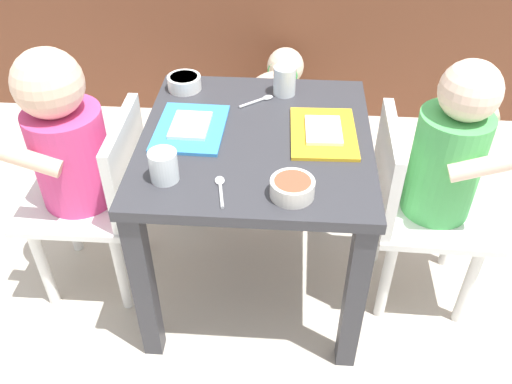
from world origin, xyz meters
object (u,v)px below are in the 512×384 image
dog (272,97)px  spoon_by_left_tray (220,188)px  dining_table (256,167)px  food_tray_left (191,127)px  spoon_by_right_tray (260,100)px  seated_child_right (440,165)px  veggie_bowl_near (184,82)px  water_cup_right (164,168)px  cereal_bowl_right_side (292,188)px  water_cup_left (285,82)px  food_tray_right (323,132)px  seated_child_left (73,150)px

dog → spoon_by_left_tray: bearing=-94.8°
dining_table → dog: size_ratio=1.24×
food_tray_left → spoon_by_right_tray: bearing=43.1°
seated_child_right → spoon_by_left_tray: seated_child_right is taller
seated_child_right → food_tray_left: bearing=177.5°
seated_child_right → dining_table: bearing=178.9°
dining_table → veggie_bowl_near: 0.31m
dining_table → water_cup_right: size_ratio=8.58×
dog → cereal_bowl_right_side: size_ratio=5.15×
veggie_bowl_near → water_cup_left: bearing=-1.5°
dog → food_tray_right: bearing=-77.3°
seated_child_right → veggie_bowl_near: (-0.62, 0.22, 0.07)m
cereal_bowl_right_side → veggie_bowl_near: 0.50m
seated_child_left → spoon_by_right_tray: bearing=23.3°
dining_table → food_tray_left: 0.18m
dog → spoon_by_left_tray: size_ratio=4.54×
seated_child_left → seated_child_right: bearing=1.1°
food_tray_left → water_cup_left: (0.21, 0.18, 0.03)m
dining_table → spoon_by_left_tray: spoon_by_left_tray is taller
water_cup_right → dog: bearing=77.0°
spoon_by_left_tray → water_cup_right: bearing=167.7°
seated_child_left → spoon_by_right_tray: 0.46m
water_cup_right → cereal_bowl_right_side: size_ratio=0.74×
seated_child_left → water_cup_right: seated_child_left is taller
water_cup_left → food_tray_right: bearing=-62.8°
water_cup_left → veggie_bowl_near: bearing=178.5°
food_tray_left → water_cup_right: size_ratio=3.23×
seated_child_right → food_tray_left: size_ratio=3.18×
spoon_by_left_tray → spoon_by_right_tray: (0.06, 0.35, 0.00)m
dog → veggie_bowl_near: 0.55m
spoon_by_left_tray → seated_child_right: bearing=21.4°
seated_child_left → spoon_by_left_tray: seated_child_left is taller
water_cup_right → food_tray_right: bearing=29.9°
seated_child_right → spoon_by_left_tray: size_ratio=6.72×
seated_child_left → veggie_bowl_near: size_ratio=7.88×
dog → veggie_bowl_near: bearing=-116.2°
water_cup_left → veggie_bowl_near: water_cup_left is taller
cereal_bowl_right_side → spoon_by_left_tray: 0.14m
seated_child_right → water_cup_left: (-0.36, 0.21, 0.08)m
seated_child_right → spoon_by_right_tray: seated_child_right is taller
cereal_bowl_right_side → spoon_by_right_tray: 0.37m
food_tray_right → dining_table: bearing=-173.7°
water_cup_right → veggie_bowl_near: 0.38m
seated_child_left → veggie_bowl_near: seated_child_left is taller
veggie_bowl_near → spoon_by_right_tray: 0.20m
water_cup_left → cereal_bowl_right_side: 0.41m
spoon_by_right_tray → veggie_bowl_near: bearing=165.8°
water_cup_right → spoon_by_left_tray: bearing=-12.3°
dining_table → food_tray_right: 0.18m
seated_child_right → cereal_bowl_right_side: size_ratio=7.62×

